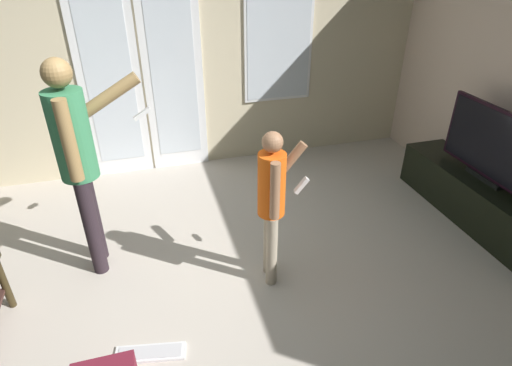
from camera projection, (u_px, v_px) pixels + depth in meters
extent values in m
cube|color=beige|center=(175.00, 319.00, 2.92)|extent=(6.34, 4.75, 0.02)
cube|color=beige|center=(136.00, 56.00, 4.23)|extent=(6.34, 0.06, 2.52)
cube|color=white|center=(109.00, 78.00, 4.22)|extent=(0.62, 0.02, 2.21)
cube|color=silver|center=(108.00, 73.00, 4.18)|extent=(0.46, 0.01, 1.91)
cube|color=white|center=(173.00, 73.00, 4.37)|extent=(0.62, 0.02, 2.21)
cube|color=silver|center=(173.00, 69.00, 4.33)|extent=(0.46, 0.01, 1.91)
cube|color=white|center=(279.00, 36.00, 4.49)|extent=(0.77, 0.02, 1.41)
cube|color=silver|center=(279.00, 36.00, 4.48)|extent=(0.71, 0.01, 1.35)
cylinder|color=#322814|center=(4.00, 283.00, 2.90)|extent=(0.05, 0.05, 0.43)
cube|color=black|center=(478.00, 199.00, 3.86)|extent=(0.45, 1.72, 0.42)
cube|color=black|center=(484.00, 178.00, 3.74)|extent=(0.08, 0.39, 0.04)
cube|color=black|center=(495.00, 144.00, 3.58)|extent=(0.04, 1.10, 0.61)
cube|color=black|center=(493.00, 145.00, 3.57)|extent=(0.00, 1.05, 0.56)
cylinder|color=#2A2027|center=(92.00, 229.00, 3.14)|extent=(0.11, 0.11, 0.81)
cylinder|color=#2A2027|center=(93.00, 216.00, 3.28)|extent=(0.11, 0.11, 0.81)
cylinder|color=#388355|center=(72.00, 136.00, 2.85)|extent=(0.26, 0.26, 0.63)
sphere|color=#9B7949|center=(57.00, 73.00, 2.63)|extent=(0.19, 0.19, 0.19)
cylinder|color=#9B7949|center=(69.00, 141.00, 2.68)|extent=(0.09, 0.09, 0.56)
cylinder|color=#9B7949|center=(104.00, 99.00, 2.97)|extent=(0.53, 0.11, 0.36)
cube|color=white|center=(142.00, 114.00, 3.10)|extent=(0.14, 0.04, 0.10)
cylinder|color=tan|center=(272.00, 251.00, 3.07)|extent=(0.08, 0.08, 0.59)
cylinder|color=tan|center=(269.00, 241.00, 3.18)|extent=(0.08, 0.08, 0.59)
cylinder|color=orange|center=(272.00, 185.00, 2.86)|extent=(0.19, 0.19, 0.47)
sphere|color=#A0714F|center=(273.00, 142.00, 2.70)|extent=(0.14, 0.14, 0.14)
cylinder|color=#A0714F|center=(275.00, 191.00, 2.73)|extent=(0.07, 0.07, 0.41)
cylinder|color=#A0714F|center=(286.00, 166.00, 2.95)|extent=(0.30, 0.11, 0.37)
cube|color=white|center=(301.00, 185.00, 3.05)|extent=(0.11, 0.06, 0.13)
cube|color=white|center=(150.00, 353.00, 2.65)|extent=(0.46, 0.21, 0.02)
cube|color=silver|center=(150.00, 352.00, 2.65)|extent=(0.41, 0.17, 0.00)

